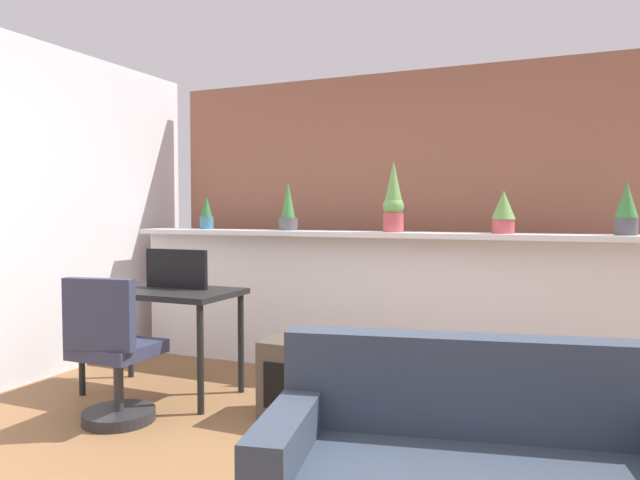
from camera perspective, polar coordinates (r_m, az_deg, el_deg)
name	(u,v)px	position (r m, az deg, el deg)	size (l,w,h in m)	color
divider_wall	(392,307)	(4.70, 6.91, -6.41)	(4.54, 0.16, 1.10)	silver
plant_shelf	(391,234)	(4.61, 6.81, 0.53)	(4.54, 0.38, 0.04)	silver
brick_wall_behind	(412,217)	(5.22, 8.81, 2.21)	(4.54, 0.10, 2.50)	#935B47
potted_plant_0	(207,214)	(5.35, -10.83, 2.44)	(0.12, 0.12, 0.29)	#386B84
potted_plant_1	(288,210)	(4.96, -3.08, 2.92)	(0.16, 0.16, 0.40)	#4C4C51
potted_plant_2	(393,200)	(4.56, 7.06, 3.84)	(0.16, 0.16, 0.54)	#B7474C
potted_plant_3	(503,211)	(4.42, 17.20, 2.65)	(0.17, 0.17, 0.31)	#B7474C
potted_plant_4	(626,209)	(4.42, 27.35, 2.68)	(0.15, 0.15, 0.35)	#4C4C51
desk	(161,301)	(4.37, -15.00, -5.66)	(1.10, 0.60, 0.75)	black
tv_monitor	(176,269)	(4.36, -13.63, -2.70)	(0.50, 0.04, 0.28)	black
office_chair	(113,361)	(3.88, -19.27, -10.95)	(0.47, 0.48, 0.91)	#262628
side_cube_shelf	(299,379)	(3.82, -2.07, -13.16)	(0.40, 0.41, 0.50)	#4C4238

